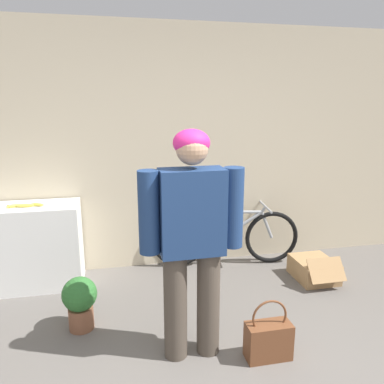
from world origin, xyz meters
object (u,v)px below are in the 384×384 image
Objects in this scene: bicycle at (226,237)px; potted_plant at (80,300)px; handbag at (268,339)px; person at (192,233)px; banana at (25,205)px; cardboard_box at (314,269)px.

bicycle is 1.79m from potted_plant.
handbag is 1.49m from potted_plant.
person reaches higher than potted_plant.
person is at bearing -30.71° from potted_plant.
banana is (-1.33, 1.30, -0.08)m from person.
person reaches higher than cardboard_box.
cardboard_box is (1.49, 0.90, -0.82)m from person.
bicycle reaches higher than handbag.
bicycle is at bearing 32.40° from potted_plant.
potted_plant is (-0.81, 0.48, -0.68)m from person.
bicycle is 3.72× the size of potted_plant.
person is 0.95m from handbag.
person is 3.58× the size of handbag.
cardboard_box is (2.83, -0.40, -0.74)m from banana.
bicycle reaches higher than cardboard_box.
banana is (-2.03, -0.14, 0.52)m from bicycle.
potted_plant is at bearing -57.58° from banana.
potted_plant is at bearing -140.59° from bicycle.
handbag is at bearing -132.23° from cardboard_box.
handbag is at bearing -25.99° from potted_plant.
potted_plant is (-1.34, 0.65, 0.10)m from handbag.
cardboard_box is at bearing 10.19° from potted_plant.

